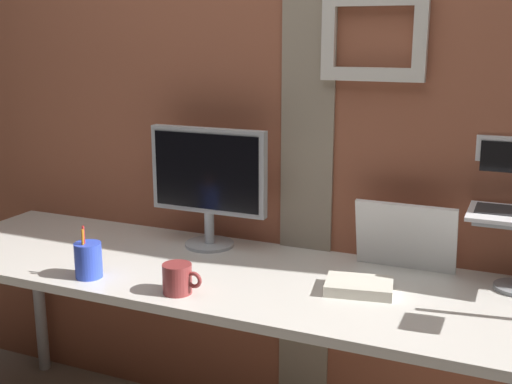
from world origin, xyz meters
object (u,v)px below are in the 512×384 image
(monitor, at_px, (208,177))
(pen_cup, at_px, (88,260))
(coffee_mug, at_px, (178,279))
(whiteboard_panel, at_px, (405,237))

(monitor, relative_size, pen_cup, 2.58)
(monitor, bearing_deg, pen_cup, -115.84)
(monitor, height_order, coffee_mug, monitor)
(whiteboard_panel, bearing_deg, coffee_mug, -141.66)
(monitor, relative_size, coffee_mug, 3.51)
(monitor, relative_size, whiteboard_panel, 1.37)
(whiteboard_panel, xyz_separation_m, coffee_mug, (-0.58, -0.46, -0.07))
(monitor, distance_m, whiteboard_panel, 0.72)
(pen_cup, height_order, coffee_mug, pen_cup)
(monitor, bearing_deg, coffee_mug, -74.55)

